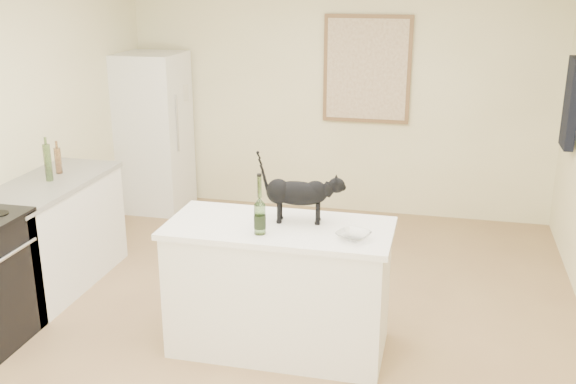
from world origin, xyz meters
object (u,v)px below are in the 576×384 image
Objects in this scene: fridge at (153,132)px; wine_bottle at (260,208)px; black_cat at (298,196)px; glass_bowl at (353,236)px.

fridge is 3.37m from wine_bottle.
glass_bowl is (0.41, -0.23, -0.15)m from black_cat.
black_cat reaches higher than wine_bottle.
wine_bottle is 0.61m from glass_bowl.
black_cat is at bearing 55.51° from wine_bottle.
wine_bottle is (1.97, -2.72, 0.22)m from fridge.
fridge reaches higher than wine_bottle.
fridge is 3.71m from glass_bowl.
glass_bowl is (0.59, 0.04, -0.15)m from wine_bottle.
glass_bowl is at bearing 3.67° from wine_bottle.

